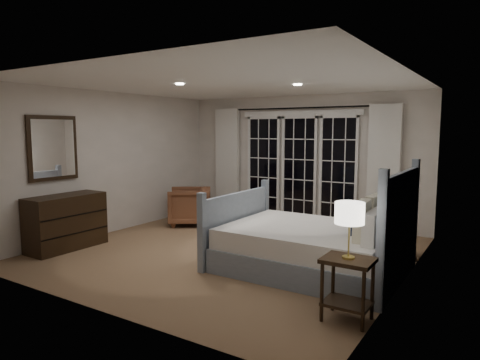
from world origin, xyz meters
The scene contains 20 objects.
floor centered at (0.00, 0.00, 0.00)m, with size 5.00×5.00×0.00m, color #816345.
ceiling centered at (0.00, 0.00, 2.50)m, with size 5.00×5.00×0.00m, color white.
wall_left centered at (-2.50, 0.00, 1.25)m, with size 0.02×5.00×2.50m, color beige.
wall_right centered at (2.50, 0.00, 1.25)m, with size 0.02×5.00×2.50m, color beige.
wall_back centered at (0.00, 2.50, 1.25)m, with size 5.00×0.02×2.50m, color beige.
wall_front centered at (0.00, -2.50, 1.25)m, with size 5.00×0.02×2.50m, color beige.
french_doors centered at (0.00, 2.46, 1.09)m, with size 2.50×0.04×2.20m.
curtain_rod centered at (0.00, 2.40, 2.25)m, with size 0.03×0.03×3.50m, color black.
curtain_left centered at (-1.65, 2.38, 1.15)m, with size 0.55×0.10×2.25m, color silver.
curtain_right centered at (1.65, 2.38, 1.15)m, with size 0.55×0.10×2.25m, color silver.
downlight_a centered at (0.80, 0.60, 2.49)m, with size 0.12×0.12×0.01m, color white.
downlight_b centered at (-0.60, -0.40, 2.49)m, with size 0.12×0.12×0.01m, color white.
bed centered at (1.41, -0.16, 0.34)m, with size 2.31×1.66×1.35m.
nightstand_left centered at (2.26, -1.37, 0.40)m, with size 0.47×0.38×0.62m.
nightstand_right centered at (2.21, 1.06, 0.39)m, with size 0.45×0.36×0.59m.
lamp_left centered at (2.26, -1.37, 1.05)m, with size 0.28×0.28×0.54m.
lamp_right centered at (2.21, 1.06, 1.04)m, with size 0.29×0.29×0.56m.
armchair centered at (-1.69, 1.12, 0.36)m, with size 0.77×0.79×0.72m, color brown.
dresser centered at (-2.23, -1.22, 0.42)m, with size 0.50×1.18×0.84m.
mirror centered at (-2.47, -1.22, 1.55)m, with size 0.05×0.85×1.00m.
Camera 1 is at (3.50, -5.25, 1.83)m, focal length 32.00 mm.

